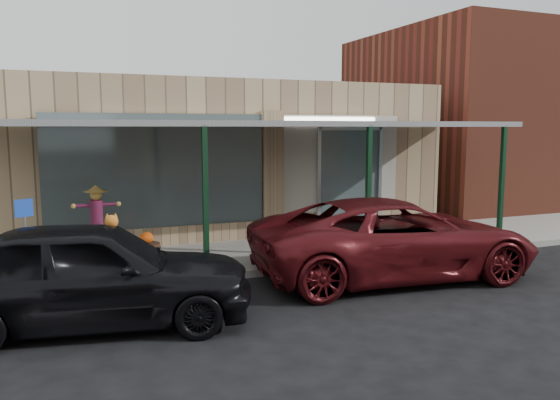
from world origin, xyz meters
name	(u,v)px	position (x,y,z in m)	size (l,w,h in m)	color
ground	(340,302)	(0.00, 0.00, 0.00)	(120.00, 120.00, 0.00)	black
sidewalk	(267,253)	(0.00, 3.60, 0.07)	(40.00, 3.20, 0.15)	gray
storefront	(215,157)	(0.00, 8.16, 2.09)	(12.00, 6.25, 4.20)	tan
awning	(267,126)	(0.00, 3.56, 3.01)	(12.00, 3.00, 3.04)	slate
block_buildings_near	(265,103)	(2.01, 9.20, 3.77)	(61.00, 8.00, 8.00)	brown
barrel_scarecrow	(98,236)	(-3.71, 3.84, 0.70)	(0.99, 0.75, 1.64)	#44261B
barrel_pumpkin	(147,250)	(-2.74, 3.59, 0.39)	(0.61, 0.61, 0.67)	#44261B
handicap_sign	(25,230)	(-5.00, 2.66, 1.15)	(0.30, 0.14, 1.55)	gray
parked_sedan	(91,273)	(-4.00, 0.38, 0.81)	(5.05, 2.79, 1.63)	black
car_maroon	(394,238)	(1.73, 1.02, 0.79)	(2.62, 5.69, 1.58)	#571116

